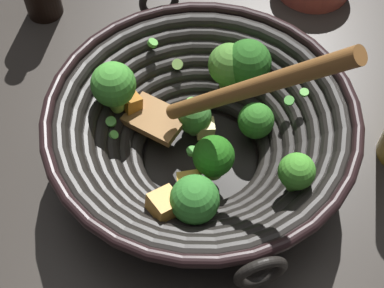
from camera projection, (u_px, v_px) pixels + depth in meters
name	position (u px, v px, depth m)	size (l,w,h in m)	color
ground_plane	(200.00, 161.00, 0.71)	(4.00, 4.00, 0.00)	#332D28
wok	(202.00, 130.00, 0.65)	(0.36, 0.36, 0.28)	black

